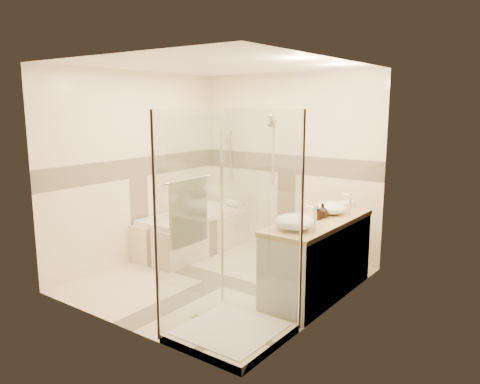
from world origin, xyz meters
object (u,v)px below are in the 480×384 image
Objects in this scene: shower_enclosure at (226,279)px; amenity_bottle_a at (318,213)px; vanity at (318,257)px; bathtub at (193,230)px; vessel_sink_near at (331,208)px; amenity_bottle_b at (323,211)px; vessel_sink_far at (295,222)px.

shower_enclosure reaches higher than amenity_bottle_a.
vanity is 10.86× the size of amenity_bottle_a.
bathtub is at bearing 170.75° from vanity.
amenity_bottle_b reaches higher than vessel_sink_near.
bathtub is 2.24m from amenity_bottle_a.
bathtub is 2.47m from shower_enclosure.
amenity_bottle_a is at bearing 77.90° from shower_enclosure.
shower_enclosure is 13.68× the size of amenity_bottle_a.
amenity_bottle_b is at bearing 90.00° from vessel_sink_far.
vanity is 1.31m from shower_enclosure.
vanity is 0.79× the size of shower_enclosure.
amenity_bottle_a is 0.93× the size of amenity_bottle_b.
vessel_sink_near is 2.39× the size of amenity_bottle_a.
vessel_sink_far reaches higher than amenity_bottle_a.
bathtub is at bearing 170.70° from amenity_bottle_a.
vessel_sink_near is at bearing 90.00° from vessel_sink_far.
amenity_bottle_b is at bearing 99.99° from vanity.
vessel_sink_near is 0.22m from amenity_bottle_b.
bathtub is 2.18m from vanity.
vessel_sink_near is 2.23× the size of amenity_bottle_b.
vessel_sink_far reaches higher than vessel_sink_near.
vanity is at bearing 77.03° from shower_enclosure.
shower_enclosure is at bearing -102.97° from vanity.
shower_enclosure reaches higher than vessel_sink_far.
vessel_sink_far is at bearing -21.81° from bathtub.
vessel_sink_far is 0.50m from amenity_bottle_a.
bathtub is 2.22m from vessel_sink_near.
shower_enclosure is 5.10× the size of vessel_sink_far.
shower_enclosure is at bearing -41.10° from bathtub.
vessel_sink_far is at bearing -92.28° from vanity.
vessel_sink_far is at bearing 70.46° from shower_enclosure.
vessel_sink_far and amenity_bottle_b have the same top height.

